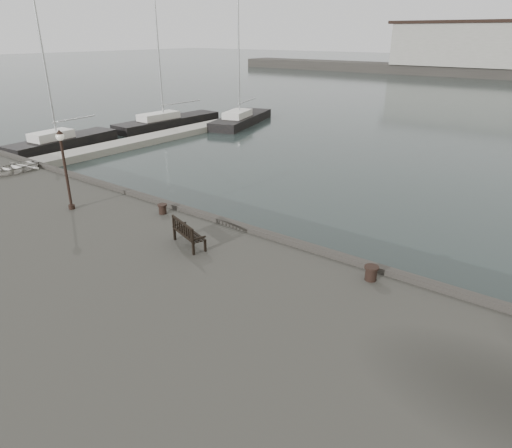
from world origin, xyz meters
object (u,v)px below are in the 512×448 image
Objects in this scene: bollard_right at (371,273)px; lamp_post at (64,159)px; dinghy at (14,167)px; yacht_a at (63,144)px; bench at (189,238)px; bollard_left at (163,209)px; yacht_d at (242,121)px; yacht_b at (169,124)px.

bollard_right is 0.14× the size of lamp_post.
dinghy is 0.20× the size of yacht_a.
bench is 6.57m from lamp_post.
yacht_a is (-16.51, 9.40, -3.39)m from lamp_post.
bollard_right reaches higher than bollard_left.
bollard_right is 0.18× the size of dinghy.
yacht_a is at bearing 176.88° from bench.
yacht_d reaches higher than bollard_right.
bollard_left is at bearing -3.25° from dinghy.
bollard_left is 0.03× the size of yacht_a.
bollard_left is 10.57m from dinghy.
lamp_post is 19.30m from yacht_a.
lamp_post is (-3.36, -1.90, 1.88)m from bollard_left.
bollard_right is at bearing 0.50° from bollard_left.
lamp_post is 7.52m from dinghy.
yacht_b is (-16.58, 20.38, -3.39)m from lamp_post.
yacht_b reaches higher than lamp_post.
bollard_right is at bearing 33.07° from bench.
yacht_a is at bearing -87.66° from yacht_b.
yacht_a is 0.83× the size of yacht_b.
yacht_d is (-15.22, 23.68, -1.52)m from bollard_left.
yacht_a is (-28.68, 7.42, -1.54)m from bollard_right.
lamp_post is at bearing -170.78° from bollard_right.
bollard_right is at bearing -20.03° from yacht_a.
bollard_right is 29.66m from yacht_a.
lamp_post is 26.49m from yacht_b.
lamp_post is at bearing -157.75° from bench.
lamp_post is 1.35× the size of dinghy.
lamp_post is at bearing -35.17° from yacht_a.
yacht_a is (-19.87, 7.50, -1.52)m from bollard_left.
yacht_b is (-0.07, 10.98, 0.01)m from yacht_a.
yacht_b is (-22.89, 19.94, -1.59)m from bench.
yacht_d is (-11.86, 25.58, -3.40)m from lamp_post.
yacht_b is at bearing 109.47° from dinghy.
yacht_d reaches higher than bollard_left.
dinghy is at bearing -165.19° from bench.
yacht_b is at bearing 147.38° from bollard_right.
bench is 30.40m from yacht_b.
yacht_d is (4.65, 16.18, -0.01)m from yacht_a.
bollard_right is 0.04× the size of yacht_d.
bench is 4.10× the size of bollard_left.
yacht_a reaches higher than bollard_left.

